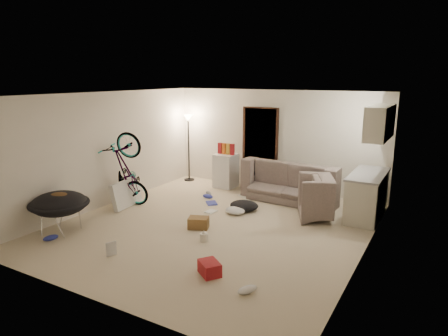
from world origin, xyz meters
The scene contains 38 objects.
floor centered at (0.00, 0.00, -0.01)m, with size 5.50×6.00×0.02m, color beige.
ceiling centered at (0.00, 0.00, 2.51)m, with size 5.50×6.00×0.02m, color white.
wall_back centered at (0.00, 3.01, 1.25)m, with size 5.50×0.02×2.50m, color white.
wall_front centered at (0.00, -3.01, 1.25)m, with size 5.50×0.02×2.50m, color white.
wall_left centered at (-2.76, 0.00, 1.25)m, with size 0.02×6.00×2.50m, color white.
wall_right centered at (2.76, 0.00, 1.25)m, with size 0.02×6.00×2.50m, color white.
doorway centered at (-0.40, 2.97, 1.02)m, with size 0.85×0.10×2.04m, color black.
door_trim centered at (-0.40, 2.94, 1.02)m, with size 0.97×0.04×2.10m, color #371E13.
floor_lamp centered at (-2.40, 2.65, 1.31)m, with size 0.28×0.28×1.81m.
kitchen_counter centered at (2.43, 2.00, 0.44)m, with size 0.60×1.50×0.88m, color beige.
counter_top centered at (2.43, 2.00, 0.90)m, with size 0.64×1.54×0.04m, color gray.
kitchen_uppers centered at (2.56, 2.00, 1.95)m, with size 0.38×1.40×0.65m, color beige.
sofa centered at (0.68, 2.45, 0.34)m, with size 2.30×0.90×0.67m, color #323831.
armchair centered at (1.84, 1.54, 0.32)m, with size 0.98×0.86×0.64m, color #323831.
bicycle centered at (-2.30, 0.12, 0.45)m, with size 0.60×1.71×0.90m, color black.
book_asset centered at (-0.79, -2.01, 0.01)m, with size 0.17×0.24×0.02m, color maroon.
mini_fridge centered at (-1.18, 2.55, 0.43)m, with size 0.51×0.51×0.87m, color white.
snack_box_0 centered at (-1.35, 2.55, 1.00)m, with size 0.10×0.07×0.30m, color maroon.
snack_box_1 centered at (-1.23, 2.55, 1.00)m, with size 0.10×0.07×0.30m, color #D15D1A.
snack_box_2 centered at (-1.11, 2.55, 1.00)m, with size 0.10×0.07×0.30m, color gold.
snack_box_3 centered at (-0.99, 2.55, 1.00)m, with size 0.10×0.07×0.30m, color maroon.
saucer_chair centered at (-2.30, -1.65, 0.45)m, with size 1.07×1.07×0.76m.
hoodie centered at (-2.25, -1.68, 0.66)m, with size 0.48×0.40×0.22m, color #4D331A.
sofa_drape centered at (-0.27, 2.45, 0.54)m, with size 0.56×0.46×0.28m, color black.
tv_box centered at (-2.30, 0.06, 0.29)m, with size 0.11×0.89×0.59m, color silver.
drink_case_a centered at (-0.20, -0.24, 0.11)m, with size 0.37×0.27×0.21m, color brown.
drink_case_b centered at (0.94, -1.68, 0.10)m, with size 0.34×0.25×0.20m, color maroon.
juicer centered at (0.22, -0.70, 0.08)m, with size 0.14×0.14×0.20m.
newspaper centered at (-0.25, 2.05, 0.00)m, with size 0.41×0.53×0.01m, color beige.
book_blue centered at (-0.76, 1.16, 0.02)m, with size 0.22×0.30×0.03m, color #2D37A4.
book_white centered at (-0.48, 0.66, 0.01)m, with size 0.19×0.25×0.02m, color silver.
shoe_0 centered at (-1.05, 1.46, 0.05)m, with size 0.27×0.11×0.10m, color #2D37A4.
shoe_1 centered at (-1.17, 1.69, 0.05)m, with size 0.26×0.11×0.10m, color slate.
shoe_2 centered at (-2.14, -2.01, 0.05)m, with size 0.27×0.11×0.10m, color #2D37A4.
shoe_4 centered at (1.65, -1.88, 0.06)m, with size 0.30×0.12×0.11m, color white.
clothes_lump_a centered at (0.07, 1.13, 0.10)m, with size 0.62×0.53×0.20m, color black.
clothes_lump_b centered at (0.78, 2.55, 0.06)m, with size 0.41×0.36×0.13m, color black.
clothes_lump_c centered at (0.02, 0.84, 0.07)m, with size 0.44×0.38×0.14m, color silver.
Camera 1 is at (3.75, -6.20, 2.82)m, focal length 32.00 mm.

